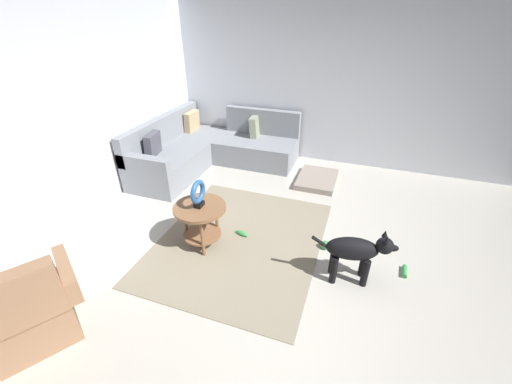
# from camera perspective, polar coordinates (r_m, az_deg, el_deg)

# --- Properties ---
(ground_plane) EXTENTS (6.00, 6.00, 0.10)m
(ground_plane) POSITION_cam_1_polar(r_m,az_deg,el_deg) (3.74, 6.56, -12.87)
(ground_plane) COLOR #B7B2A8
(wall_back) EXTENTS (6.00, 0.12, 2.70)m
(wall_back) POSITION_cam_1_polar(r_m,az_deg,el_deg) (4.52, -32.12, 11.08)
(wall_back) COLOR silver
(wall_back) RESTS_ON ground_plane
(wall_right) EXTENTS (0.12, 6.00, 2.70)m
(wall_right) POSITION_cam_1_polar(r_m,az_deg,el_deg) (5.77, 14.70, 17.96)
(wall_right) COLOR silver
(wall_right) RESTS_ON ground_plane
(area_rug) EXTENTS (2.30, 1.90, 0.01)m
(area_rug) POSITION_cam_1_polar(r_m,az_deg,el_deg) (3.97, -2.83, -8.65)
(area_rug) COLOR gray
(area_rug) RESTS_ON ground_plane
(sectional_couch) EXTENTS (2.20, 2.25, 0.88)m
(sectional_couch) POSITION_cam_1_polar(r_m,az_deg,el_deg) (5.75, -8.29, 7.50)
(sectional_couch) COLOR gray
(sectional_couch) RESTS_ON ground_plane
(armchair) EXTENTS (1.00, 0.94, 0.88)m
(armchair) POSITION_cam_1_polar(r_m,az_deg,el_deg) (3.37, -35.64, -17.07)
(armchair) COLOR #936B4C
(armchair) RESTS_ON ground_plane
(side_table) EXTENTS (0.60, 0.60, 0.54)m
(side_table) POSITION_cam_1_polar(r_m,az_deg,el_deg) (3.73, -9.91, -4.11)
(side_table) COLOR brown
(side_table) RESTS_ON ground_plane
(torus_sculpture) EXTENTS (0.28, 0.08, 0.33)m
(torus_sculpture) POSITION_cam_1_polar(r_m,az_deg,el_deg) (3.57, -10.32, -0.21)
(torus_sculpture) COLOR black
(torus_sculpture) RESTS_ON side_table
(dog_bed_mat) EXTENTS (0.80, 0.60, 0.09)m
(dog_bed_mat) POSITION_cam_1_polar(r_m,az_deg,el_deg) (5.31, 10.85, 2.24)
(dog_bed_mat) COLOR gray
(dog_bed_mat) RESTS_ON ground_plane
(dog) EXTENTS (0.32, 0.84, 0.63)m
(dog) POSITION_cam_1_polar(r_m,az_deg,el_deg) (3.39, 17.48, -10.04)
(dog) COLOR black
(dog) RESTS_ON ground_plane
(dog_toy_ball) EXTENTS (0.10, 0.10, 0.10)m
(dog_toy_ball) POSITION_cam_1_polar(r_m,az_deg,el_deg) (3.91, 12.26, -9.24)
(dog_toy_ball) COLOR green
(dog_toy_ball) RESTS_ON ground_plane
(dog_toy_rope) EXTENTS (0.18, 0.06, 0.05)m
(dog_toy_rope) POSITION_cam_1_polar(r_m,az_deg,el_deg) (3.89, 25.05, -12.72)
(dog_toy_rope) COLOR green
(dog_toy_rope) RESTS_ON ground_plane
(dog_toy_bone) EXTENTS (0.11, 0.19, 0.06)m
(dog_toy_bone) POSITION_cam_1_polar(r_m,az_deg,el_deg) (4.03, -2.55, -7.43)
(dog_toy_bone) COLOR green
(dog_toy_bone) RESTS_ON ground_plane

